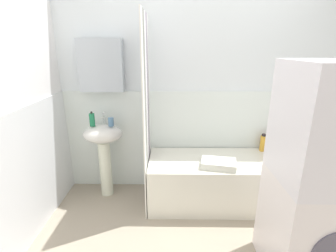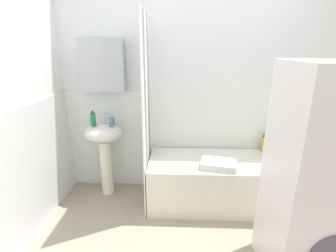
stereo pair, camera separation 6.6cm
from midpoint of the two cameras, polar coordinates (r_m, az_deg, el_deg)
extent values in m
cube|color=white|center=(2.89, 5.90, 8.02)|extent=(3.60, 0.05, 2.40)
cube|color=white|center=(3.02, 5.59, -3.39)|extent=(3.60, 0.02, 1.20)
cube|color=silver|center=(2.86, -15.80, 13.22)|extent=(0.48, 0.12, 0.56)
cube|color=white|center=(2.37, -33.15, 3.05)|extent=(0.05, 1.81, 2.40)
cube|color=white|center=(2.54, -30.24, -10.09)|extent=(0.02, 1.81, 1.20)
cylinder|color=silver|center=(3.03, -14.74, -9.42)|extent=(0.14, 0.14, 0.66)
ellipsoid|color=white|center=(2.86, -15.40, -1.74)|extent=(0.44, 0.34, 0.20)
cylinder|color=silver|center=(2.92, -15.08, 1.23)|extent=(0.03, 0.03, 0.05)
cylinder|color=silver|center=(2.86, -15.43, 2.00)|extent=(0.02, 0.10, 0.02)
sphere|color=silver|center=(2.90, -15.21, 2.84)|extent=(0.03, 0.03, 0.03)
cylinder|color=#1E7A4E|center=(2.81, -17.68, 1.36)|extent=(0.06, 0.06, 0.14)
sphere|color=#232924|center=(2.79, -17.84, 2.98)|extent=(0.02, 0.02, 0.02)
cylinder|color=teal|center=(2.77, -13.64, 0.93)|extent=(0.06, 0.06, 0.09)
cube|color=white|center=(2.89, 11.79, -12.24)|extent=(1.63, 0.66, 0.52)
cube|color=white|center=(2.31, -6.34, 0.43)|extent=(0.01, 0.13, 2.00)
cube|color=gray|center=(2.44, -5.97, 1.35)|extent=(0.01, 0.13, 2.00)
cube|color=white|center=(2.56, -5.64, 2.18)|extent=(0.01, 0.13, 2.00)
cube|color=gray|center=(2.69, -5.34, 2.94)|extent=(0.01, 0.13, 2.00)
cube|color=white|center=(2.81, -5.06, 3.62)|extent=(0.01, 0.13, 2.00)
cylinder|color=white|center=(3.18, 24.05, -3.86)|extent=(0.07, 0.07, 0.16)
cylinder|color=black|center=(3.15, 24.26, -2.32)|extent=(0.05, 0.05, 0.02)
cylinder|color=#C95267|center=(3.11, 22.06, -3.74)|extent=(0.07, 0.07, 0.19)
cylinder|color=black|center=(3.07, 22.30, -1.85)|extent=(0.05, 0.05, 0.02)
cylinder|color=gold|center=(3.09, 20.38, -3.78)|extent=(0.07, 0.07, 0.18)
cylinder|color=black|center=(3.06, 20.59, -1.97)|extent=(0.05, 0.05, 0.02)
cube|color=silver|center=(2.59, 10.82, -8.52)|extent=(0.38, 0.29, 0.07)
cube|color=white|center=(2.25, 29.54, -19.67)|extent=(0.64, 0.57, 0.80)
cube|color=white|center=(1.91, 33.17, 0.28)|extent=(0.64, 0.57, 0.80)
camera|label=1|loc=(0.03, -90.74, -0.24)|focal=26.52mm
camera|label=2|loc=(0.03, 89.26, 0.24)|focal=26.52mm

